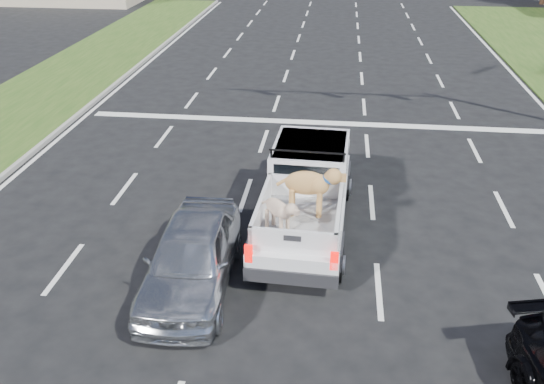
# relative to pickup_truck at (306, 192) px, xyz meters

# --- Properties ---
(ground) EXTENTS (160.00, 160.00, 0.00)m
(ground) POSITION_rel_pickup_truck_xyz_m (-0.01, -2.48, -0.98)
(ground) COLOR black
(ground) RESTS_ON ground
(road_markings) EXTENTS (17.75, 60.00, 0.01)m
(road_markings) POSITION_rel_pickup_truck_xyz_m (-0.01, 4.08, -0.97)
(road_markings) COLOR silver
(road_markings) RESTS_ON ground
(curb_left) EXTENTS (0.15, 60.00, 0.14)m
(curb_left) POSITION_rel_pickup_truck_xyz_m (-9.06, 3.52, -0.91)
(curb_left) COLOR gray
(curb_left) RESTS_ON ground
(pickup_truck) EXTENTS (2.26, 5.56, 2.06)m
(pickup_truck) POSITION_rel_pickup_truck_xyz_m (0.00, 0.00, 0.00)
(pickup_truck) COLOR black
(pickup_truck) RESTS_ON ground
(silver_sedan) EXTENTS (1.85, 4.36, 1.47)m
(silver_sedan) POSITION_rel_pickup_truck_xyz_m (-2.21, -2.76, -0.24)
(silver_sedan) COLOR silver
(silver_sedan) RESTS_ON ground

